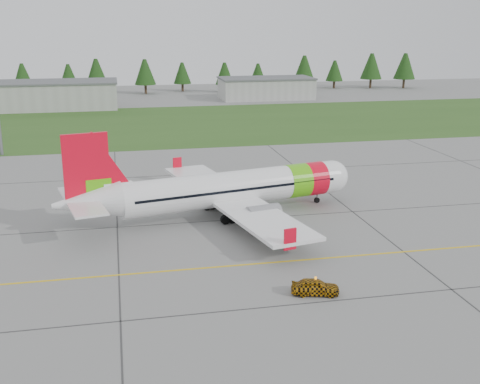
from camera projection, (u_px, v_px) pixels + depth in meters
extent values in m
plane|color=gray|center=(328.00, 301.00, 44.16)|extent=(320.00, 320.00, 0.00)
cylinder|color=white|center=(234.00, 188.00, 63.41)|extent=(24.43, 8.75, 3.63)
sphere|color=white|center=(332.00, 176.00, 68.18)|extent=(3.63, 3.63, 3.63)
cone|color=white|center=(87.00, 202.00, 57.28)|extent=(7.15, 4.95, 3.63)
cube|color=black|center=(334.00, 173.00, 68.20)|extent=(1.98, 2.68, 0.52)
cylinder|color=#59C70E|center=(296.00, 181.00, 66.35)|extent=(3.16, 4.14, 3.71)
cylinder|color=red|center=(313.00, 179.00, 67.23)|extent=(2.80, 4.06, 3.71)
cube|color=white|center=(230.00, 198.00, 63.51)|extent=(11.40, 30.20, 0.34)
cube|color=red|center=(177.00, 165.00, 76.00)|extent=(1.13, 0.40, 1.86)
cube|color=red|center=(290.00, 239.00, 50.01)|extent=(1.13, 0.40, 1.86)
cylinder|color=gray|center=(224.00, 189.00, 68.70)|extent=(3.69, 2.63, 1.96)
cylinder|color=gray|center=(263.00, 214.00, 59.71)|extent=(3.69, 2.63, 1.96)
cube|color=red|center=(86.00, 170.00, 56.50)|extent=(4.26, 1.25, 7.08)
cube|color=#59C70E|center=(99.00, 190.00, 57.46)|extent=(2.45, 0.90, 2.23)
cube|color=white|center=(82.00, 201.00, 57.03)|extent=(5.21, 11.10, 0.20)
cylinder|color=slate|center=(317.00, 197.00, 68.06)|extent=(0.17, 0.17, 1.30)
cylinder|color=black|center=(317.00, 200.00, 68.15)|extent=(0.67, 0.39, 0.63)
cylinder|color=slate|center=(213.00, 201.00, 65.70)|extent=(0.20, 0.20, 1.77)
cylinder|color=black|center=(210.00, 205.00, 65.66)|extent=(1.04, 0.62, 0.97)
cylinder|color=slate|center=(232.00, 215.00, 61.12)|extent=(0.20, 0.20, 1.77)
cylinder|color=black|center=(229.00, 219.00, 61.09)|extent=(1.04, 0.62, 0.97)
imported|color=orange|center=(316.00, 272.00, 44.84)|extent=(1.56, 1.72, 3.61)
cube|color=#30561E|center=(189.00, 123.00, 121.38)|extent=(320.00, 50.00, 0.03)
cube|color=gold|center=(296.00, 260.00, 51.70)|extent=(120.00, 0.25, 0.02)
cube|color=#A8A8A3|center=(47.00, 96.00, 141.06)|extent=(32.00, 14.00, 6.00)
cube|color=#A8A8A3|center=(266.00, 89.00, 159.48)|extent=(24.00, 12.00, 5.20)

